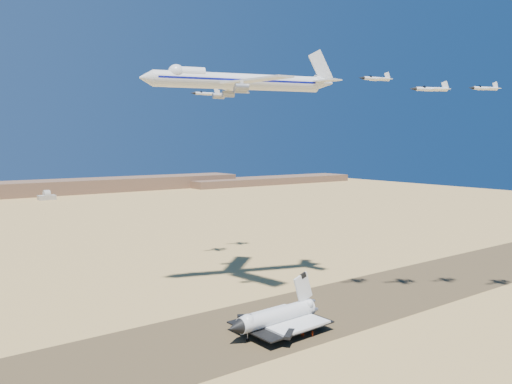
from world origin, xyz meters
TOP-DOWN VIEW (x-y plane):
  - ground at (0.00, 0.00)m, footprint 1200.00×1200.00m
  - runway at (0.00, 0.00)m, footprint 600.00×50.00m
  - ridgeline at (65.32, 527.31)m, footprint 960.00×90.00m
  - shuttle at (2.34, -8.04)m, footprint 39.40×25.39m
  - carrier_747 at (15.58, 38.97)m, footprint 85.13×63.28m
  - crew_a at (6.90, -16.33)m, footprint 0.44×0.64m
  - crew_b at (9.93, -18.44)m, footprint 0.90×1.08m
  - crew_c at (6.91, -17.12)m, footprint 1.01×1.09m
  - chase_jet_a at (50.16, -9.17)m, footprint 14.51×8.30m
  - chase_jet_b at (68.07, -21.32)m, footprint 15.95×9.83m
  - chase_jet_c at (87.19, -32.42)m, footprint 13.83×8.10m
  - chase_jet_e at (32.75, 90.76)m, footprint 16.47×9.15m
  - chase_jet_f at (53.77, 97.02)m, footprint 15.20×9.63m

SIDE VIEW (x-z plane):
  - ground at x=0.00m, z-range 0.00..0.00m
  - runway at x=0.00m, z-range 0.00..0.06m
  - crew_c at x=6.91m, z-range 0.06..1.75m
  - crew_a at x=6.90m, z-range 0.06..1.77m
  - crew_b at x=9.93m, z-range 0.06..1.99m
  - shuttle at x=2.34m, z-range -4.48..14.91m
  - ridgeline at x=65.32m, z-range -1.37..16.63m
  - chase_jet_b at x=68.07m, z-range 84.99..89.14m
  - chase_jet_c at x=87.19m, z-range 85.84..89.37m
  - chase_jet_a at x=50.16m, z-range 89.13..92.80m
  - chase_jet_e at x=32.75m, z-range 90.14..94.26m
  - carrier_747 at x=15.58m, z-range 81.59..102.96m
  - chase_jet_f at x=53.77m, z-range 95.52..99.49m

